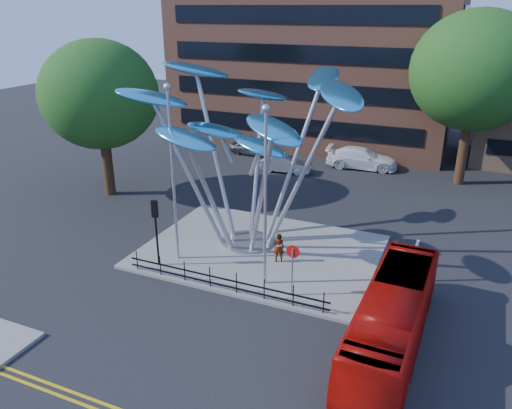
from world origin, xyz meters
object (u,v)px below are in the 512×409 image
at_px(no_entry_sign_island, 292,262).
at_px(parked_car_right, 362,158).
at_px(parked_car_mid, 286,164).
at_px(tree_left, 100,95).
at_px(street_lamp_left, 172,160).
at_px(tree_right, 476,71).
at_px(red_bus, 392,318).
at_px(pedestrian, 279,248).
at_px(leaf_sculpture, 246,120).
at_px(traffic_light_island, 155,219).
at_px(street_lamp_right, 265,182).
at_px(parked_car_left, 251,147).

bearing_deg(no_entry_sign_island, parked_car_right, 93.85).
bearing_deg(parked_car_mid, tree_left, 131.42).
relative_size(no_entry_sign_island, parked_car_right, 0.44).
distance_m(tree_left, street_lamp_left, 11.60).
xyz_separation_m(tree_right, red_bus, (-1.40, -21.24, -6.75)).
bearing_deg(parked_car_right, pedestrian, 173.37).
height_order(leaf_sculpture, red_bus, leaf_sculpture).
height_order(street_lamp_left, no_entry_sign_island, street_lamp_left).
relative_size(traffic_light_island, parked_car_mid, 0.87).
bearing_deg(street_lamp_right, pedestrian, 94.32).
bearing_deg(street_lamp_right, parked_car_right, 89.62).
xyz_separation_m(tree_left, parked_car_left, (4.96, 12.83, -6.15)).
xyz_separation_m(tree_left, street_lamp_right, (14.50, -7.00, -1.70)).
height_order(traffic_light_island, pedestrian, traffic_light_island).
bearing_deg(tree_right, parked_car_left, 177.20).
relative_size(street_lamp_right, parked_car_right, 1.48).
height_order(tree_right, red_bus, tree_right).
distance_m(street_lamp_left, parked_car_mid, 16.59).
bearing_deg(no_entry_sign_island, pedestrian, 121.74).
bearing_deg(traffic_light_island, red_bus, -8.52).
xyz_separation_m(street_lamp_right, parked_car_right, (0.13, 19.85, -4.28)).
relative_size(tree_right, street_lamp_right, 1.46).
height_order(pedestrian, parked_car_right, pedestrian).
height_order(tree_right, tree_left, tree_right).
xyz_separation_m(street_lamp_right, traffic_light_island, (-5.50, -0.50, -2.48)).
bearing_deg(parked_car_left, pedestrian, -147.30).
distance_m(tree_left, traffic_light_island, 12.44).
bearing_deg(traffic_light_island, parked_car_right, 74.53).
xyz_separation_m(pedestrian, parked_car_left, (-9.38, 17.62, -0.27)).
relative_size(tree_right, parked_car_right, 2.16).
height_order(parked_car_left, parked_car_mid, parked_car_mid).
xyz_separation_m(tree_right, traffic_light_island, (-13.00, -19.50, -5.42)).
bearing_deg(leaf_sculpture, red_bus, -34.33).
relative_size(red_bus, pedestrian, 6.03).
height_order(leaf_sculpture, street_lamp_left, leaf_sculpture).
relative_size(street_lamp_right, parked_car_mid, 2.11).
bearing_deg(red_bus, tree_right, 87.73).
bearing_deg(traffic_light_island, tree_right, 56.31).
bearing_deg(street_lamp_right, tree_right, 68.46).
relative_size(street_lamp_left, parked_car_mid, 2.23).
bearing_deg(parked_car_left, parked_car_mid, -122.57).
distance_m(no_entry_sign_island, pedestrian, 3.29).
bearing_deg(leaf_sculpture, pedestrian, -31.47).
bearing_deg(tree_right, parked_car_mid, -168.35).
bearing_deg(street_lamp_left, pedestrian, 19.49).
relative_size(tree_left, pedestrian, 6.75).
relative_size(no_entry_sign_island, red_bus, 0.27).
distance_m(street_lamp_left, no_entry_sign_island, 7.47).
bearing_deg(traffic_light_island, leaf_sculpture, 54.96).
distance_m(parked_car_left, parked_car_right, 9.68).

